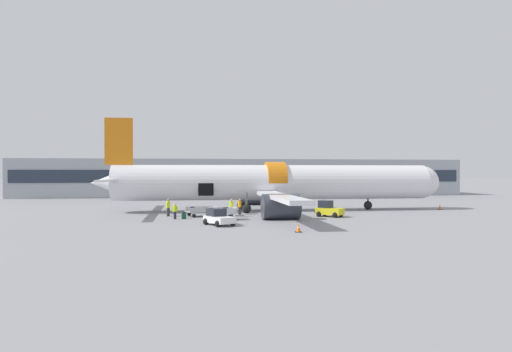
# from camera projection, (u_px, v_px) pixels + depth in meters

# --- Properties ---
(ground_plane) EXTENTS (500.00, 500.00, 0.00)m
(ground_plane) POSITION_uv_depth(u_px,v_px,m) (286.00, 213.00, 50.47)
(ground_plane) COLOR gray
(terminal_strip) EXTENTS (83.17, 11.36, 6.88)m
(terminal_strip) POSITION_uv_depth(u_px,v_px,m) (244.00, 178.00, 88.06)
(terminal_strip) COLOR #9EA3AD
(terminal_strip) RESTS_ON ground_plane
(airplane) EXTENTS (41.57, 38.18, 10.67)m
(airplane) POSITION_uv_depth(u_px,v_px,m) (271.00, 183.00, 53.80)
(airplane) COLOR silver
(airplane) RESTS_ON ground_plane
(baggage_tug_lead) EXTENTS (2.88, 2.88, 1.66)m
(baggage_tug_lead) POSITION_uv_depth(u_px,v_px,m) (329.00, 210.00, 46.72)
(baggage_tug_lead) COLOR yellow
(baggage_tug_lead) RESTS_ON ground_plane
(baggage_tug_mid) EXTENTS (2.80, 3.42, 1.42)m
(baggage_tug_mid) POSITION_uv_depth(u_px,v_px,m) (218.00, 218.00, 39.38)
(baggage_tug_mid) COLOR white
(baggage_tug_mid) RESTS_ON ground_plane
(baggage_cart_loading) EXTENTS (4.18, 2.70, 1.05)m
(baggage_cart_loading) POSITION_uv_depth(u_px,v_px,m) (202.00, 211.00, 47.06)
(baggage_cart_loading) COLOR #B7BABF
(baggage_cart_loading) RESTS_ON ground_plane
(baggage_cart_queued) EXTENTS (3.54, 2.25, 1.17)m
(baggage_cart_queued) POSITION_uv_depth(u_px,v_px,m) (224.00, 214.00, 43.68)
(baggage_cart_queued) COLOR silver
(baggage_cart_queued) RESTS_ON ground_plane
(ground_crew_loader_a) EXTENTS (0.54, 0.64, 1.86)m
(ground_crew_loader_a) POSITION_uv_depth(u_px,v_px,m) (231.00, 207.00, 46.40)
(ground_crew_loader_a) COLOR #2D2D33
(ground_crew_loader_a) RESTS_ON ground_plane
(ground_crew_loader_b) EXTENTS (0.43, 0.60, 1.71)m
(ground_crew_loader_b) POSITION_uv_depth(u_px,v_px,m) (240.00, 206.00, 48.93)
(ground_crew_loader_b) COLOR #2D2D33
(ground_crew_loader_b) RESTS_ON ground_plane
(ground_crew_driver) EXTENTS (0.53, 0.37, 1.54)m
(ground_crew_driver) POSITION_uv_depth(u_px,v_px,m) (175.00, 211.00, 44.29)
(ground_crew_driver) COLOR #1E2338
(ground_crew_driver) RESTS_ON ground_plane
(ground_crew_supervisor) EXTENTS (0.54, 0.62, 1.81)m
(ground_crew_supervisor) POSITION_uv_depth(u_px,v_px,m) (168.00, 207.00, 47.16)
(ground_crew_supervisor) COLOR #2D2D33
(ground_crew_supervisor) RESTS_ON ground_plane
(suitcase_on_tarmac_upright) EXTENTS (0.44, 0.40, 0.70)m
(suitcase_on_tarmac_upright) POSITION_uv_depth(u_px,v_px,m) (184.00, 216.00, 44.51)
(suitcase_on_tarmac_upright) COLOR #14472D
(suitcase_on_tarmac_upright) RESTS_ON ground_plane
(safety_cone_nose) EXTENTS (0.54, 0.54, 0.60)m
(safety_cone_nose) POSITION_uv_depth(u_px,v_px,m) (440.00, 207.00, 55.65)
(safety_cone_nose) COLOR black
(safety_cone_nose) RESTS_ON ground_plane
(safety_cone_engine_left) EXTENTS (0.52, 0.52, 0.68)m
(safety_cone_engine_left) POSITION_uv_depth(u_px,v_px,m) (299.00, 228.00, 34.87)
(safety_cone_engine_left) COLOR black
(safety_cone_engine_left) RESTS_ON ground_plane
(safety_cone_wingtip) EXTENTS (0.53, 0.53, 0.78)m
(safety_cone_wingtip) POSITION_uv_depth(u_px,v_px,m) (296.00, 215.00, 44.38)
(safety_cone_wingtip) COLOR black
(safety_cone_wingtip) RESTS_ON ground_plane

